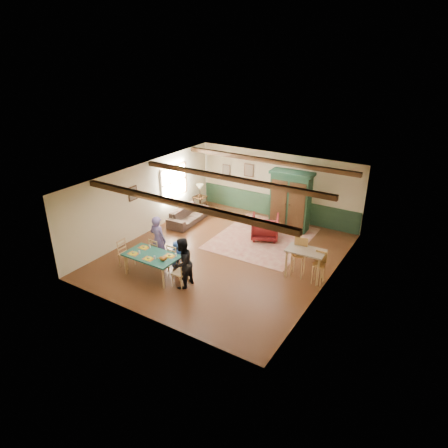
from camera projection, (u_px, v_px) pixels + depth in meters
The scene contains 35 objects.
floor at pixel (225, 255), 13.60m from camera, with size 8.00×8.00×0.00m, color #462413.
wall_back at pixel (277, 186), 16.16m from camera, with size 7.00×0.02×2.70m, color beige.
wall_left at pixel (145, 199), 14.75m from camera, with size 0.02×8.00×2.70m, color beige.
wall_right at pixel (329, 244), 11.36m from camera, with size 0.02×8.00×2.70m, color beige.
ceiling at pixel (225, 179), 12.51m from camera, with size 7.00×8.00×0.02m, color white.
wainscot_back at pixel (276, 206), 16.51m from camera, with size 6.95×0.03×0.90m, color #203C27.
ceiling_beam_front at pixel (180, 204), 10.76m from camera, with size 6.95×0.16×0.16m, color #301D0D.
ceiling_beam_mid at pixel (232, 179), 12.85m from camera, with size 6.95×0.16×0.16m, color #301D0D.
ceiling_beam_back at pixel (267, 161), 14.87m from camera, with size 6.95×0.16×0.16m, color #301D0D.
window_left at pixel (174, 182), 15.97m from camera, with size 0.06×1.60×1.30m, color white, non-canonical shape.
picture_left_wall at pixel (133, 193), 14.11m from camera, with size 0.04×0.42×0.52m, color gray, non-canonical shape.
picture_back_a at pixel (249, 170), 16.58m from camera, with size 0.45×0.04×0.55m, color gray, non-canonical shape.
picture_back_b at pixel (226, 170), 17.17m from camera, with size 0.38×0.04×0.48m, color gray, non-canonical shape.
dining_table at pixel (152, 265), 12.26m from camera, with size 1.70×0.94×0.71m, color #1B5749, non-canonical shape.
dining_chair_far_left at pixel (157, 251), 12.93m from camera, with size 0.40×0.41×0.89m, color tan, non-canonical shape.
dining_chair_far_right at pixel (176, 257), 12.56m from camera, with size 0.40×0.41×0.89m, color tan, non-canonical shape.
dining_chair_end_left at pixel (126, 254), 12.75m from camera, with size 0.40×0.41×0.89m, color tan, non-canonical shape.
dining_chair_end_right at pixel (180, 272), 11.70m from camera, with size 0.40×0.41×0.89m, color tan, non-canonical shape.
person_man at pixel (158, 240), 12.84m from camera, with size 0.59×0.39×1.62m, color #60518B.
person_woman at pixel (182, 263), 11.52m from camera, with size 0.76×0.59×1.55m, color black.
person_child at pixel (177, 255), 12.61m from camera, with size 0.46×0.30×0.95m, color #274A9C.
cat at pixel (162, 258), 11.76m from camera, with size 0.34×0.13×0.17m, color orange, non-canonical shape.
place_setting_near_left at pixel (133, 252), 12.16m from camera, with size 0.38×0.28×0.11m, color yellow, non-canonical shape.
place_setting_near_center at pixel (148, 257), 11.87m from camera, with size 0.38×0.28×0.11m, color yellow, non-canonical shape.
place_setting_far_left at pixel (144, 246), 12.53m from camera, with size 0.38×0.28×0.11m, color yellow, non-canonical shape.
place_setting_far_right at pixel (170, 255), 12.03m from camera, with size 0.38×0.28×0.11m, color yellow, non-canonical shape.
area_rug at pixel (262, 238), 14.78m from camera, with size 3.20×3.80×0.01m, color #CCB594.
armoire at pixel (290, 201), 15.12m from camera, with size 1.63×0.65×2.30m, color #143322.
armchair at pixel (265, 227), 14.62m from camera, with size 0.95×0.98×0.89m, color #4C0F14.
sofa at pixel (188, 215), 16.04m from camera, with size 2.05×0.80×0.60m, color #3C2C25.
end_table at pixel (200, 203), 17.29m from camera, with size 0.49×0.49×0.60m, color #301D0D, non-canonical shape.
table_lamp at pixel (200, 190), 17.06m from camera, with size 0.30×0.30×0.55m, color beige, non-canonical shape.
counter_table at pixel (305, 264), 12.09m from camera, with size 1.14×0.66×0.95m, color beige, non-canonical shape.
bar_stool_left at pixel (298, 258), 12.14m from camera, with size 0.43×0.48×1.22m, color #BB8B49, non-canonical shape.
bar_stool_right at pixel (318, 268), 11.79m from camera, with size 0.36×0.39×1.01m, color #BB8B49, non-canonical shape.
Camera 1 is at (6.33, -10.20, 6.49)m, focal length 32.00 mm.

